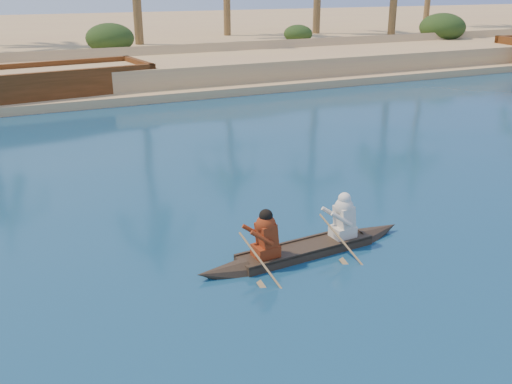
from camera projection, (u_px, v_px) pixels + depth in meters
name	position (u px, v px, depth m)	size (l,w,h in m)	color
sandy_embankment	(134.00, 38.00, 47.55)	(150.00, 51.00, 1.50)	tan
shrub_cluster	(195.00, 48.00, 34.27)	(100.00, 6.00, 2.40)	#203814
canoe	(306.00, 242.00, 10.94)	(4.60, 0.91, 1.26)	#32281B
barge_mid	(24.00, 89.00, 24.30)	(11.03, 4.79, 1.78)	brown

